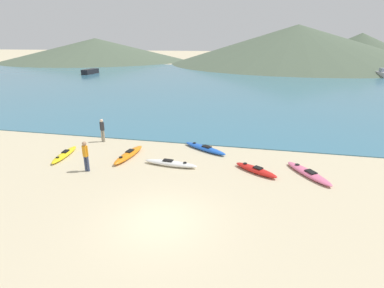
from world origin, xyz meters
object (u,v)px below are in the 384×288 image
(kayak_on_sand_1, at_px, (129,154))
(kayak_on_sand_4, at_px, (205,148))
(kayak_on_sand_0, at_px, (308,173))
(kayak_on_sand_2, at_px, (256,170))
(person_near_foreground, at_px, (86,154))
(moored_boat_1, at_px, (90,71))
(moored_boat_0, at_px, (383,74))
(kayak_on_sand_3, at_px, (171,163))
(person_near_waterline, at_px, (102,129))
(kayak_on_sand_5, at_px, (65,154))

(kayak_on_sand_1, xyz_separation_m, kayak_on_sand_4, (4.51, 2.25, -0.02))
(kayak_on_sand_0, xyz_separation_m, kayak_on_sand_2, (-2.83, -0.22, 0.02))
(person_near_foreground, bearing_deg, moored_boat_1, 120.16)
(moored_boat_0, bearing_deg, kayak_on_sand_4, -119.13)
(kayak_on_sand_3, height_order, moored_boat_1, moored_boat_1)
(kayak_on_sand_3, distance_m, person_near_waterline, 6.93)
(kayak_on_sand_3, distance_m, moored_boat_0, 59.22)
(kayak_on_sand_5, xyz_separation_m, person_near_foreground, (2.65, -1.74, 0.88))
(kayak_on_sand_4, xyz_separation_m, person_near_foreground, (-5.92, -4.77, 0.86))
(kayak_on_sand_3, xyz_separation_m, person_near_foreground, (-4.42, -1.74, 0.86))
(kayak_on_sand_2, height_order, kayak_on_sand_5, kayak_on_sand_2)
(kayak_on_sand_0, xyz_separation_m, person_near_waterline, (-13.85, 2.87, 0.84))
(kayak_on_sand_2, bearing_deg, person_near_foreground, -168.67)
(kayak_on_sand_5, bearing_deg, kayak_on_sand_1, 10.78)
(kayak_on_sand_1, distance_m, kayak_on_sand_2, 7.97)
(kayak_on_sand_0, height_order, kayak_on_sand_1, kayak_on_sand_1)
(person_near_waterline, bearing_deg, moored_boat_0, 54.40)
(kayak_on_sand_0, distance_m, kayak_on_sand_4, 6.81)
(kayak_on_sand_1, distance_m, person_near_waterline, 4.02)
(kayak_on_sand_3, bearing_deg, kayak_on_sand_4, 63.49)
(kayak_on_sand_4, xyz_separation_m, moored_boat_1, (-32.96, 41.76, 0.41))
(kayak_on_sand_1, xyz_separation_m, moored_boat_1, (-28.45, 44.02, 0.39))
(kayak_on_sand_0, distance_m, moored_boat_1, 59.27)
(kayak_on_sand_1, bearing_deg, person_near_waterline, 141.44)
(kayak_on_sand_3, relative_size, moored_boat_0, 0.84)
(kayak_on_sand_1, relative_size, kayak_on_sand_5, 1.09)
(kayak_on_sand_1, bearing_deg, kayak_on_sand_4, 26.54)
(kayak_on_sand_2, height_order, person_near_waterline, person_near_waterline)
(kayak_on_sand_0, relative_size, kayak_on_sand_5, 1.02)
(kayak_on_sand_5, bearing_deg, kayak_on_sand_4, 19.44)
(kayak_on_sand_0, height_order, kayak_on_sand_3, kayak_on_sand_3)
(kayak_on_sand_4, bearing_deg, kayak_on_sand_2, -40.14)
(kayak_on_sand_4, bearing_deg, person_near_waterline, 178.47)
(kayak_on_sand_2, distance_m, moored_boat_1, 57.61)
(kayak_on_sand_1, distance_m, moored_boat_1, 52.41)
(kayak_on_sand_0, height_order, kayak_on_sand_4, kayak_on_sand_4)
(kayak_on_sand_4, relative_size, moored_boat_0, 0.85)
(moored_boat_1, bearing_deg, kayak_on_sand_4, -51.72)
(person_near_waterline, relative_size, moored_boat_0, 0.44)
(kayak_on_sand_1, height_order, kayak_on_sand_5, kayak_on_sand_1)
(kayak_on_sand_4, xyz_separation_m, person_near_waterline, (-7.59, 0.20, 0.83))
(kayak_on_sand_2, xyz_separation_m, person_near_foreground, (-9.35, -1.87, 0.85))
(kayak_on_sand_4, bearing_deg, kayak_on_sand_3, -116.51)
(kayak_on_sand_3, bearing_deg, kayak_on_sand_2, 1.52)
(kayak_on_sand_2, relative_size, moored_boat_1, 0.55)
(kayak_on_sand_2, distance_m, person_near_waterline, 11.47)
(person_near_waterline, relative_size, moored_boat_1, 0.36)
(kayak_on_sand_3, xyz_separation_m, moored_boat_0, (28.69, 51.80, 0.50))
(person_near_waterline, bearing_deg, kayak_on_sand_4, -1.53)
(person_near_waterline, xyz_separation_m, moored_boat_1, (-25.37, 41.56, -0.42))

